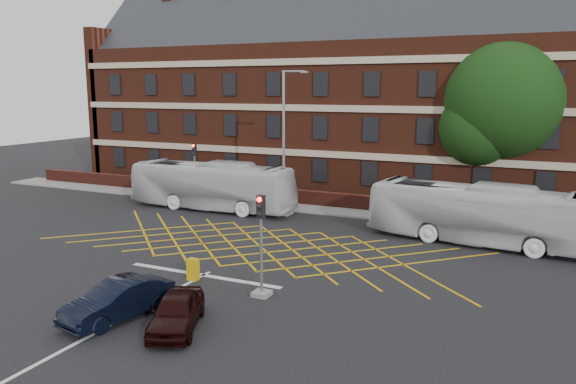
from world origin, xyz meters
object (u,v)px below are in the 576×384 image
at_px(car_navy, 118,300).
at_px(deciduous_tree, 503,109).
at_px(bus_left, 212,186).
at_px(street_lamp, 285,166).
at_px(bus_right, 478,214).
at_px(direction_signs, 168,179).
at_px(car_maroon, 177,311).
at_px(utility_cabinet, 193,269).
at_px(traffic_light_near, 261,255).
at_px(traffic_light_far, 195,176).

relative_size(car_navy, deciduous_tree, 0.37).
bearing_deg(bus_left, street_lamp, -83.62).
relative_size(bus_right, direction_signs, 5.46).
bearing_deg(bus_left, car_maroon, -150.97).
relative_size(deciduous_tree, utility_cabinet, 11.90).
relative_size(car_maroon, traffic_light_near, 0.90).
bearing_deg(traffic_light_near, car_maroon, -106.98).
distance_m(car_maroon, deciduous_tree, 28.18).
bearing_deg(traffic_light_far, car_navy, -62.74).
bearing_deg(direction_signs, street_lamp, -10.23).
bearing_deg(bus_right, car_maroon, 160.19).
height_order(bus_left, deciduous_tree, deciduous_tree).
height_order(bus_right, traffic_light_far, traffic_light_far).
xyz_separation_m(bus_left, car_navy, (7.32, -17.90, -0.98)).
relative_size(deciduous_tree, traffic_light_near, 2.75).
bearing_deg(street_lamp, deciduous_tree, 30.86).
bearing_deg(direction_signs, deciduous_tree, 13.26).
distance_m(bus_right, deciduous_tree, 11.15).
xyz_separation_m(bus_right, car_maroon, (-8.37, -16.33, -1.02)).
bearing_deg(traffic_light_near, direction_signs, 136.17).
bearing_deg(traffic_light_near, bus_left, 129.24).
xyz_separation_m(deciduous_tree, utility_cabinet, (-11.01, -21.48, -6.59)).
height_order(bus_right, car_navy, bus_right).
bearing_deg(bus_left, direction_signs, 65.55).
xyz_separation_m(bus_right, deciduous_tree, (0.17, 9.74, 5.41)).
distance_m(deciduous_tree, direction_signs, 25.51).
distance_m(traffic_light_far, utility_cabinet, 19.51).
height_order(bus_right, traffic_light_near, traffic_light_near).
bearing_deg(traffic_light_near, car_navy, -131.36).
relative_size(bus_right, street_lamp, 1.25).
bearing_deg(bus_right, traffic_light_near, 157.09).
distance_m(traffic_light_near, street_lamp, 15.38).
height_order(street_lamp, utility_cabinet, street_lamp).
distance_m(car_navy, direction_signs, 24.39).
distance_m(car_maroon, utility_cabinet, 5.22).
bearing_deg(bus_left, car_navy, -157.77).
height_order(deciduous_tree, traffic_light_near, deciduous_tree).
height_order(traffic_light_near, direction_signs, traffic_light_near).
bearing_deg(utility_cabinet, traffic_light_near, -7.11).
height_order(car_navy, street_lamp, street_lamp).
bearing_deg(utility_cabinet, deciduous_tree, 62.87).
height_order(car_maroon, traffic_light_far, traffic_light_far).
bearing_deg(car_navy, car_maroon, 15.82).
bearing_deg(car_maroon, deciduous_tree, 48.75).
xyz_separation_m(car_maroon, traffic_light_far, (-13.31, 20.76, 1.11)).
bearing_deg(street_lamp, bus_left, -173.62).
height_order(bus_right, car_maroon, bus_right).
distance_m(traffic_light_near, direction_signs, 23.45).
bearing_deg(traffic_light_far, car_maroon, -57.34).
xyz_separation_m(car_maroon, direction_signs, (-15.65, 20.37, 0.72)).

